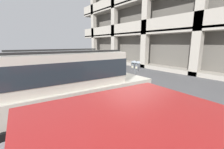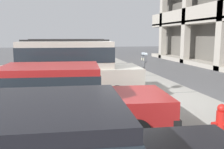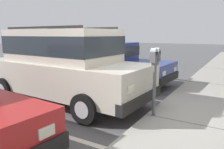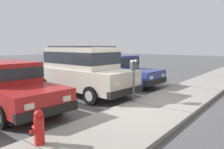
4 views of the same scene
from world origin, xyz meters
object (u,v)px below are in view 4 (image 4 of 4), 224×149
at_px(silver_suv, 82,69).
at_px(parking_meter_near, 134,71).
at_px(dark_hatchback, 9,85).
at_px(fire_hydrant, 39,127).
at_px(red_sedan, 118,69).

bearing_deg(silver_suv, parking_meter_near, 91.36).
bearing_deg(parking_meter_near, silver_suv, -91.38).
bearing_deg(dark_hatchback, fire_hydrant, 76.19).
bearing_deg(fire_hydrant, red_sedan, -155.83).
relative_size(silver_suv, red_sedan, 1.06).
height_order(silver_suv, red_sedan, silver_suv).
height_order(red_sedan, parking_meter_near, parking_meter_near).
bearing_deg(dark_hatchback, silver_suv, -179.85).
xyz_separation_m(parking_meter_near, fire_hydrant, (3.95, 0.30, -0.74)).
relative_size(silver_suv, parking_meter_near, 3.35).
distance_m(dark_hatchback, parking_meter_near, 4.08).
distance_m(red_sedan, dark_hatchback, 5.76).
relative_size(red_sedan, fire_hydrant, 6.53).
distance_m(silver_suv, dark_hatchback, 3.00).
height_order(silver_suv, parking_meter_near, silver_suv).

